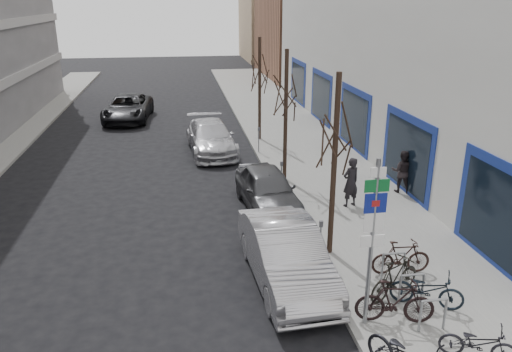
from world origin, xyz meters
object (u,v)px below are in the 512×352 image
object	(u,v)px
bike_rack	(412,285)
bike_mid_curb	(427,287)
tree_far	(260,65)
pedestrian_far	(402,171)
bike_mid_inner	(395,278)
parked_car_front	(286,255)
tree_near	(336,123)
parked_car_back	(211,137)
parked_car_mid	(268,189)
highway_sign_pole	(372,234)
bike_far_inner	(401,257)
meter_back	(259,137)
meter_mid	(281,174)
bike_far_curb	(479,340)
meter_front	(321,237)
lane_car	(128,108)
pedestrian_near	(351,182)
tree_mid	(286,85)
bike_near_right	(395,301)

from	to	relation	value
bike_rack	bike_mid_curb	world-z (taller)	bike_mid_curb
tree_far	pedestrian_far	xyz separation A→B (m)	(4.20, -8.65, -3.10)
bike_mid_inner	pedestrian_far	xyz separation A→B (m)	(3.29, 6.91, 0.32)
parked_car_front	bike_mid_inner	bearing A→B (deg)	-32.05
tree_near	parked_car_back	world-z (taller)	tree_near
parked_car_mid	parked_car_back	xyz separation A→B (m)	(-1.53, 7.50, 0.01)
highway_sign_pole	bike_far_inner	size ratio (longest dim) A/B	2.52
meter_back	highway_sign_pole	bearing A→B (deg)	-88.98
meter_mid	meter_back	size ratio (longest dim) A/B	1.00
tree_near	bike_far_inner	bearing A→B (deg)	-44.20
tree_near	bike_rack	bearing A→B (deg)	-67.52
bike_rack	bike_far_inner	xyz separation A→B (m)	(0.35, 1.39, -0.00)
bike_rack	parked_car_back	distance (m)	14.79
bike_rack	bike_far_curb	world-z (taller)	bike_far_curb
meter_back	meter_mid	bearing A→B (deg)	-90.00
tree_near	pedestrian_far	world-z (taller)	tree_near
meter_front	lane_car	xyz separation A→B (m)	(-6.99, 19.79, -0.13)
tree_near	meter_back	xyz separation A→B (m)	(-0.45, 10.50, -3.19)
tree_near	meter_back	distance (m)	10.98
tree_near	pedestrian_near	distance (m)	4.81
tree_near	pedestrian_near	bearing A→B (deg)	62.05
tree_mid	bike_far_inner	world-z (taller)	tree_mid
parked_car_mid	meter_front	bearing A→B (deg)	-85.11
meter_front	pedestrian_far	xyz separation A→B (m)	(4.65, 4.85, 0.09)
tree_far	bike_mid_curb	size ratio (longest dim) A/B	3.11
bike_near_right	bike_mid_inner	size ratio (longest dim) A/B	1.05
tree_near	tree_mid	xyz separation A→B (m)	(0.00, 6.50, 0.00)
parked_car_front	bike_mid_curb	bearing A→B (deg)	-34.53
bike_mid_curb	parked_car_back	size ratio (longest dim) A/B	0.33
bike_mid_curb	bike_far_inner	bearing A→B (deg)	25.35
meter_front	pedestrian_near	xyz separation A→B (m)	(2.20, 3.80, 0.16)
parked_car_front	pedestrian_far	xyz separation A→B (m)	(5.81, 5.54, 0.18)
lane_car	tree_mid	bearing A→B (deg)	-54.81
bike_rack	highway_sign_pole	bearing A→B (deg)	-156.41
bike_mid_inner	meter_mid	bearing A→B (deg)	-17.22
meter_front	meter_back	distance (m)	11.00
bike_rack	parked_car_mid	xyz separation A→B (m)	(-2.40, 6.76, 0.10)
tree_far	meter_back	bearing A→B (deg)	-100.20
bike_near_right	pedestrian_far	xyz separation A→B (m)	(3.73, 7.93, 0.29)
pedestrian_near	lane_car	bearing A→B (deg)	-80.53
tree_mid	pedestrian_near	xyz separation A→B (m)	(1.75, -3.20, -3.03)
tree_near	parked_car_mid	distance (m)	5.25
highway_sign_pole	parked_car_back	size ratio (longest dim) A/B	0.79
bike_rack	parked_car_mid	world-z (taller)	parked_car_mid
bike_mid_inner	pedestrian_near	xyz separation A→B (m)	(0.84, 5.85, 0.39)
bike_mid_inner	bike_far_inner	size ratio (longest dim) A/B	1.06
parked_car_front	bike_far_inner	bearing A→B (deg)	-9.29
meter_back	bike_near_right	bearing A→B (deg)	-86.27
bike_mid_inner	bike_far_curb	xyz separation A→B (m)	(0.75, -2.51, -0.06)
bike_rack	meter_front	xyz separation A→B (m)	(-1.65, 2.40, 0.26)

